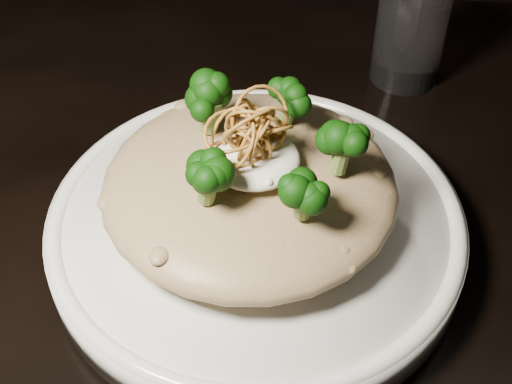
{
  "coord_description": "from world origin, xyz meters",
  "views": [
    {
      "loc": [
        0.02,
        -0.36,
        1.16
      ],
      "look_at": [
        -0.03,
        -0.0,
        0.81
      ],
      "focal_mm": 50.0,
      "sensor_mm": 36.0,
      "label": 1
    }
  ],
  "objects": [
    {
      "name": "plate",
      "position": [
        -0.03,
        -0.0,
        0.77
      ],
      "size": [
        0.31,
        0.31,
        0.03
      ],
      "primitive_type": "cylinder",
      "color": "white",
      "rests_on": "table"
    },
    {
      "name": "cheese",
      "position": [
        -0.03,
        -0.0,
        0.84
      ],
      "size": [
        0.06,
        0.06,
        0.02
      ],
      "primitive_type": "ellipsoid",
      "color": "white",
      "rests_on": "risotto"
    },
    {
      "name": "risotto",
      "position": [
        -0.03,
        0.0,
        0.81
      ],
      "size": [
        0.22,
        0.22,
        0.05
      ],
      "primitive_type": "ellipsoid",
      "color": "brown",
      "rests_on": "plate"
    },
    {
      "name": "table",
      "position": [
        0.0,
        0.0,
        0.67
      ],
      "size": [
        1.1,
        0.8,
        0.75
      ],
      "color": "black",
      "rests_on": "ground"
    },
    {
      "name": "broccoli",
      "position": [
        -0.02,
        -0.0,
        0.85
      ],
      "size": [
        0.13,
        0.13,
        0.05
      ],
      "primitive_type": null,
      "color": "black",
      "rests_on": "risotto"
    },
    {
      "name": "shallots",
      "position": [
        -0.03,
        0.0,
        0.87
      ],
      "size": [
        0.06,
        0.06,
        0.04
      ],
      "primitive_type": null,
      "color": "brown",
      "rests_on": "cheese"
    },
    {
      "name": "drinking_glass",
      "position": [
        0.09,
        0.24,
        0.81
      ],
      "size": [
        0.07,
        0.07,
        0.12
      ],
      "primitive_type": "cylinder",
      "rotation": [
        0.0,
        0.0,
        -0.15
      ],
      "color": "silver",
      "rests_on": "table"
    }
  ]
}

